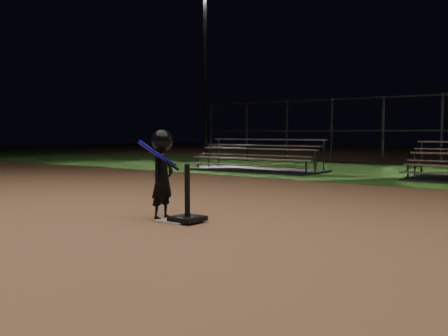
% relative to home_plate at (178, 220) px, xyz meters
% --- Properties ---
extents(ground, '(80.00, 80.00, 0.00)m').
position_rel_home_plate_xyz_m(ground, '(0.00, 0.00, -0.01)').
color(ground, '#A56D4B').
rests_on(ground, ground).
extents(grass_strip, '(60.00, 8.00, 0.01)m').
position_rel_home_plate_xyz_m(grass_strip, '(0.00, 10.00, -0.01)').
color(grass_strip, '#2B591D').
rests_on(grass_strip, ground).
extents(home_plate, '(0.45, 0.45, 0.02)m').
position_rel_home_plate_xyz_m(home_plate, '(0.00, 0.00, 0.00)').
color(home_plate, beige).
rests_on(home_plate, ground).
extents(batting_tee, '(0.38, 0.38, 0.74)m').
position_rel_home_plate_xyz_m(batting_tee, '(0.17, -0.00, 0.14)').
color(batting_tee, black).
rests_on(batting_tee, home_plate).
extents(child_batter, '(0.43, 0.59, 1.21)m').
position_rel_home_plate_xyz_m(child_batter, '(-0.25, -0.03, 0.63)').
color(child_batter, black).
rests_on(child_batter, ground).
extents(bleacher_left, '(4.06, 2.04, 0.98)m').
position_rel_home_plate_xyz_m(bleacher_left, '(-4.05, 7.93, 0.19)').
color(bleacher_left, silver).
rests_on(bleacher_left, ground).
extents(backstop_fence, '(20.08, 0.08, 2.50)m').
position_rel_home_plate_xyz_m(backstop_fence, '(0.00, 13.00, 1.24)').
color(backstop_fence, '#38383D').
rests_on(backstop_fence, ground).
extents(light_pole_left, '(0.90, 0.53, 8.30)m').
position_rel_home_plate_xyz_m(light_pole_left, '(-12.00, 14.94, 4.93)').
color(light_pole_left, '#2D2D30').
rests_on(light_pole_left, ground).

